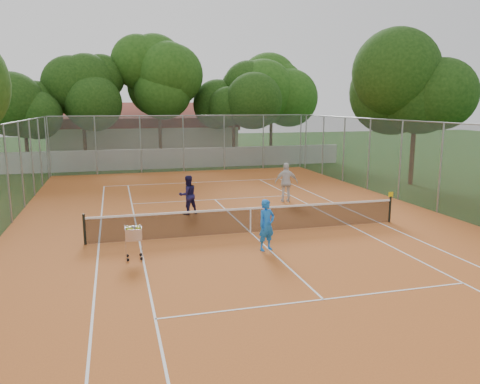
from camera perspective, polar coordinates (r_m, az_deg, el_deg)
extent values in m
plane|color=#15380F|center=(17.71, 1.27, -5.00)|extent=(120.00, 120.00, 0.00)
cube|color=#B85D23|center=(17.70, 1.27, -4.97)|extent=(18.00, 34.00, 0.02)
cube|color=white|center=(17.70, 1.27, -4.93)|extent=(10.98, 23.78, 0.01)
cube|color=black|center=(17.58, 1.28, -3.40)|extent=(11.88, 0.10, 0.98)
cube|color=slate|center=(17.28, 1.30, 1.40)|extent=(18.00, 34.00, 4.00)
cube|color=silver|center=(35.91, -7.34, 4.11)|extent=(26.00, 0.30, 1.50)
cube|color=beige|center=(45.51, -11.65, 7.18)|extent=(16.40, 9.00, 4.40)
cube|color=black|center=(38.66, -8.11, 10.87)|extent=(29.00, 19.00, 10.00)
imported|color=blue|center=(15.42, 3.26, -4.03)|extent=(0.73, 0.60, 1.71)
imported|color=#191643|center=(20.55, -6.37, -0.35)|extent=(0.98, 0.86, 1.72)
imported|color=silver|center=(23.13, 5.66, 1.17)|extent=(1.22, 0.73, 1.94)
cube|color=silver|center=(14.95, -12.83, -5.94)|extent=(0.62, 0.62, 1.11)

